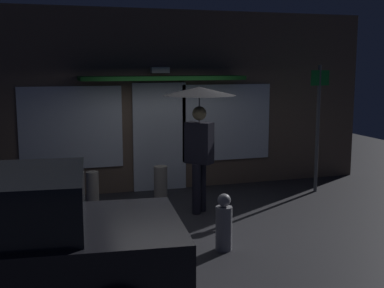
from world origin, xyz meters
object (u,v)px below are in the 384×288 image
Objects in this scene: sidewalk_bollard_2 at (161,183)px; fire_hydrant at (224,224)px; person_with_umbrella at (199,115)px; sidewalk_bollard at (93,188)px; street_sign_post at (318,121)px.

fire_hydrant is (0.20, -2.83, 0.05)m from sidewalk_bollard_2.
sidewalk_bollard_2 is at bearing -19.79° from person_with_umbrella.
person_with_umbrella reaches higher than sidewalk_bollard.
fire_hydrant is at bearing -139.94° from street_sign_post.
street_sign_post is at bearing -119.06° from person_with_umbrella.
fire_hydrant is at bearing -86.04° from sidewalk_bollard_2.
sidewalk_bollard_2 reaches higher than sidewalk_bollard.
sidewalk_bollard_2 is (-0.44, 1.01, -1.39)m from person_with_umbrella.
sidewalk_bollard is 1.28m from sidewalk_bollard_2.
person_with_umbrella is 2.44m from sidewalk_bollard.
person_with_umbrella is 1.78m from sidewalk_bollard_2.
sidewalk_bollard is (-1.72, 1.02, -1.40)m from person_with_umbrella.
street_sign_post is 4.07× the size of sidewalk_bollard.
person_with_umbrella is 3.36× the size of sidewalk_bollard_2.
street_sign_post is (2.72, 0.68, -0.28)m from person_with_umbrella.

